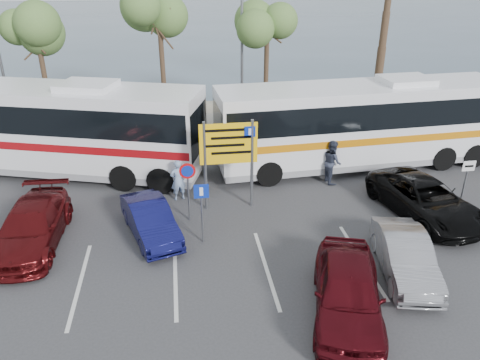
{
  "coord_description": "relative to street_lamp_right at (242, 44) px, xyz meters",
  "views": [
    {
      "loc": [
        -0.84,
        -13.08,
        9.02
      ],
      "look_at": [
        1.41,
        3.0,
        1.26
      ],
      "focal_mm": 35.0,
      "sensor_mm": 36.0,
      "label": 1
    }
  ],
  "objects": [
    {
      "name": "ground",
      "position": [
        -3.0,
        -13.52,
        -4.6
      ],
      "size": [
        120.0,
        120.0,
        0.0
      ],
      "primitive_type": "plane",
      "color": "#353538",
      "rests_on": "ground"
    },
    {
      "name": "kerb_strip",
      "position": [
        -3.0,
        0.48,
        -4.52
      ],
      "size": [
        44.0,
        2.4,
        0.15
      ],
      "primitive_type": "cube",
      "color": "gray",
      "rests_on": "ground"
    },
    {
      "name": "seawall",
      "position": [
        -3.0,
        2.48,
        -4.3
      ],
      "size": [
        48.0,
        0.8,
        0.6
      ],
      "primitive_type": "cube",
      "color": "gray",
      "rests_on": "ground"
    },
    {
      "name": "sea",
      "position": [
        -3.0,
        46.48,
        -4.59
      ],
      "size": [
        140.0,
        140.0,
        0.0
      ],
      "primitive_type": "plane",
      "color": "#3B515E",
      "rests_on": "ground"
    },
    {
      "name": "tree_left",
      "position": [
        -11.0,
        0.48,
        1.41
      ],
      "size": [
        3.2,
        3.2,
        7.2
      ],
      "color": "#382619",
      "rests_on": "kerb_strip"
    },
    {
      "name": "tree_mid",
      "position": [
        -4.5,
        0.48,
        2.06
      ],
      "size": [
        3.2,
        3.2,
        8.0
      ],
      "color": "#382619",
      "rests_on": "kerb_strip"
    },
    {
      "name": "tree_right",
      "position": [
        1.5,
        0.48,
        1.57
      ],
      "size": [
        3.2,
        3.2,
        7.4
      ],
      "color": "#382619",
      "rests_on": "kerb_strip"
    },
    {
      "name": "street_lamp_right",
      "position": [
        0.0,
        0.0,
        0.0
      ],
      "size": [
        0.45,
        1.15,
        8.01
      ],
      "color": "slate",
      "rests_on": "kerb_strip"
    },
    {
      "name": "direction_sign",
      "position": [
        -2.0,
        -10.32,
        -2.17
      ],
      "size": [
        2.2,
        0.12,
        3.6
      ],
      "color": "slate",
      "rests_on": "ground"
    },
    {
      "name": "sign_no_stop",
      "position": [
        -3.6,
        -11.13,
        -3.02
      ],
      "size": [
        0.6,
        0.08,
        2.35
      ],
      "color": "slate",
      "rests_on": "ground"
    },
    {
      "name": "sign_parking",
      "position": [
        -3.2,
        -12.73,
        -3.13
      ],
      "size": [
        0.5,
        0.07,
        2.25
      ],
      "color": "slate",
      "rests_on": "ground"
    },
    {
      "name": "sign_taxi",
      "position": [
        6.8,
        -12.03,
        -3.18
      ],
      "size": [
        0.5,
        0.07,
        2.2
      ],
      "color": "slate",
      "rests_on": "ground"
    },
    {
      "name": "lane_markings",
      "position": [
        -4.14,
        -14.52,
        -4.6
      ],
      "size": [
        12.02,
        4.2,
        0.01
      ],
      "primitive_type": null,
      "color": "silver",
      "rests_on": "ground"
    },
    {
      "name": "coach_bus_left",
      "position": [
        -9.5,
        -5.8,
        -2.62
      ],
      "size": [
        13.92,
        6.81,
        4.26
      ],
      "color": "white",
      "rests_on": "ground"
    },
    {
      "name": "coach_bus_right",
      "position": [
        4.5,
        -7.02,
        -2.68
      ],
      "size": [
        13.43,
        3.69,
        4.14
      ],
      "color": "white",
      "rests_on": "ground"
    },
    {
      "name": "car_blue",
      "position": [
        -5.0,
        -12.02,
        -3.97
      ],
      "size": [
        2.42,
        4.02,
        1.25
      ],
      "primitive_type": "imported",
      "rotation": [
        0.0,
        0.0,
        0.31
      ],
      "color": "#10124E",
      "rests_on": "ground"
    },
    {
      "name": "car_maroon",
      "position": [
        -9.0,
        -12.02,
        -3.9
      ],
      "size": [
        2.1,
        4.9,
        1.41
      ],
      "primitive_type": "imported",
      "rotation": [
        0.0,
        0.0,
        -0.03
      ],
      "color": "#510D0F",
      "rests_on": "ground"
    },
    {
      "name": "car_red",
      "position": [
        0.5,
        -16.9,
        -3.82
      ],
      "size": [
        3.07,
        4.89,
        1.55
      ],
      "primitive_type": "imported",
      "rotation": [
        0.0,
        0.0,
        -0.29
      ],
      "color": "#490A10",
      "rests_on": "ground"
    },
    {
      "name": "suv_black",
      "position": [
        5.3,
        -12.02,
        -3.89
      ],
      "size": [
        3.23,
        5.44,
        1.42
      ],
      "primitive_type": "imported",
      "rotation": [
        0.0,
        0.0,
        0.18
      ],
      "color": "black",
      "rests_on": "ground"
    },
    {
      "name": "car_silver_b",
      "position": [
        2.9,
        -15.39,
        -3.95
      ],
      "size": [
        2.09,
        4.14,
        1.3
      ],
      "primitive_type": "imported",
      "rotation": [
        0.0,
        0.0,
        -0.19
      ],
      "color": "gray",
      "rests_on": "ground"
    },
    {
      "name": "pedestrian_near",
      "position": [
        -3.97,
        -9.37,
        -3.73
      ],
      "size": [
        0.73,
        0.6,
        1.74
      ],
      "primitive_type": "imported",
      "rotation": [
        0.0,
        0.0,
        3.47
      ],
      "color": "#7E94B8",
      "rests_on": "ground"
    },
    {
      "name": "pedestrian_far",
      "position": [
        2.72,
        -8.64,
        -3.63
      ],
      "size": [
        0.81,
        1.0,
        1.94
      ],
      "primitive_type": "imported",
      "rotation": [
        0.0,
        0.0,
        1.65
      ],
      "color": "#2D3344",
      "rests_on": "ground"
    }
  ]
}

